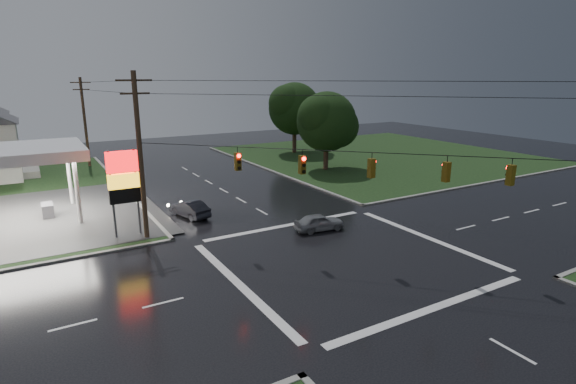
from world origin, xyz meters
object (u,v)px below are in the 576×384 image
tree_ne_near (328,122)px  pylon_sign (123,179)px  utility_pole_nw (140,155)px  car_north (190,209)px  tree_ne_far (295,109)px  car_crossing (319,222)px  utility_pole_n (85,121)px

tree_ne_near → pylon_sign: bearing=-155.0°
utility_pole_nw → car_north: (4.05, 3.16, -5.07)m
tree_ne_near → car_north: tree_ne_near is taller
pylon_sign → tree_ne_near: size_ratio=0.67×
utility_pole_nw → car_north: bearing=37.9°
pylon_sign → car_north: size_ratio=1.52×
tree_ne_far → car_crossing: bearing=-118.4°
tree_ne_near → tree_ne_far: size_ratio=0.92×
utility_pole_nw → car_north: 7.22m
pylon_sign → tree_ne_far: bearing=40.4°
tree_ne_far → utility_pole_n: bearing=171.5°
utility_pole_nw → tree_ne_near: size_ratio=1.22×
tree_ne_near → car_north: bearing=-154.5°
pylon_sign → utility_pole_nw: 2.22m
pylon_sign → car_crossing: (11.95, -5.60, -3.40)m
utility_pole_n → tree_ne_near: bearing=-34.1°
utility_pole_nw → tree_ne_far: (26.65, 24.49, 0.46)m
pylon_sign → utility_pole_n: bearing=87.9°
pylon_sign → utility_pole_n: 27.56m
pylon_sign → car_north: 6.44m
car_north → tree_ne_near: bearing=-169.0°
tree_ne_far → car_crossing: 33.52m
car_north → car_crossing: 10.38m
car_north → car_crossing: (6.90, -7.75, -0.04)m
utility_pole_n → pylon_sign: bearing=-92.1°
utility_pole_n → tree_ne_near: 28.55m
utility_pole_nw → car_north: size_ratio=2.79×
tree_ne_far → car_north: tree_ne_far is taller
pylon_sign → utility_pole_n: utility_pole_n is taller
car_north → car_crossing: car_north is taller
utility_pole_n → tree_ne_far: 26.96m
tree_ne_near → utility_pole_nw: bearing=-152.1°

